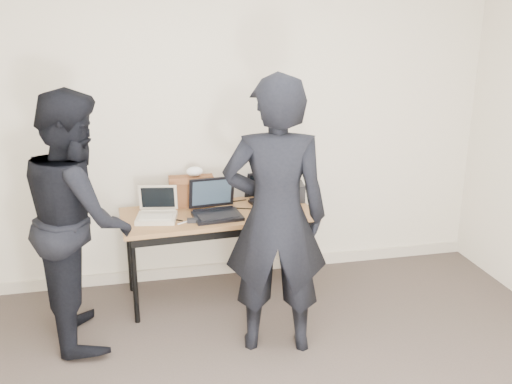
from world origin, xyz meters
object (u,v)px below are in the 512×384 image
object	(u,v)px
equipment_box	(289,192)
leather_satchel	(191,190)
laptop_center	(215,207)
person_observer	(78,218)
laptop_beige	(157,213)
desk	(218,220)
laptop_right	(270,195)
person_typist	(276,218)

from	to	relation	value
equipment_box	leather_satchel	bearing A→B (deg)	177.48
laptop_center	person_observer	world-z (taller)	person_observer
laptop_center	laptop_beige	bearing A→B (deg)	172.70
equipment_box	desk	bearing A→B (deg)	-163.04
laptop_beige	desk	bearing A→B (deg)	13.79
person_observer	laptop_right	bearing A→B (deg)	-80.21
laptop_beige	equipment_box	size ratio (longest dim) A/B	1.37
laptop_beige	leather_satchel	xyz separation A→B (m)	(0.30, 0.26, 0.08)
laptop_beige	equipment_box	bearing A→B (deg)	21.50
equipment_box	person_observer	xyz separation A→B (m)	(-1.65, -0.55, 0.09)
leather_satchel	laptop_right	bearing A→B (deg)	-2.67
laptop_beige	person_typist	size ratio (longest dim) A/B	0.18
laptop_right	equipment_box	bearing A→B (deg)	-5.69
laptop_center	equipment_box	size ratio (longest dim) A/B	1.59
equipment_box	person_observer	world-z (taller)	person_observer
desk	laptop_beige	world-z (taller)	laptop_beige
person_typist	person_observer	xyz separation A→B (m)	(-1.28, 0.44, -0.06)
desk	laptop_center	world-z (taller)	laptop_center
laptop_center	person_observer	size ratio (longest dim) A/B	0.22
desk	leather_satchel	world-z (taller)	leather_satchel
laptop_center	leather_satchel	world-z (taller)	laptop_center
laptop_center	leather_satchel	bearing A→B (deg)	113.97
laptop_beige	laptop_right	world-z (taller)	laptop_right
laptop_center	leather_satchel	xyz separation A→B (m)	(-0.15, 0.27, 0.06)
desk	laptop_right	world-z (taller)	laptop_right
person_typist	person_observer	bearing A→B (deg)	-7.58
equipment_box	person_observer	distance (m)	1.74
desk	laptop_beige	size ratio (longest dim) A/B	4.50
laptop_beige	person_typist	world-z (taller)	person_typist
desk	laptop_center	distance (m)	0.13
leather_satchel	equipment_box	bearing A→B (deg)	-0.32
laptop_right	person_typist	world-z (taller)	person_typist
leather_satchel	desk	bearing A→B (deg)	-49.35
laptop_beige	person_observer	size ratio (longest dim) A/B	0.19
equipment_box	person_observer	size ratio (longest dim) A/B	0.14
laptop_beige	person_typist	distance (m)	1.08
desk	person_typist	size ratio (longest dim) A/B	0.81
equipment_box	laptop_beige	bearing A→B (deg)	-168.62
laptop_center	leather_satchel	distance (m)	0.32
equipment_box	person_typist	size ratio (longest dim) A/B	0.13
laptop_right	person_observer	world-z (taller)	person_observer
desk	laptop_beige	bearing A→B (deg)	-179.95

